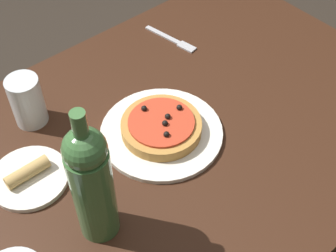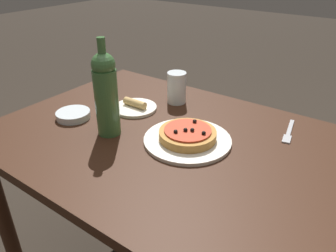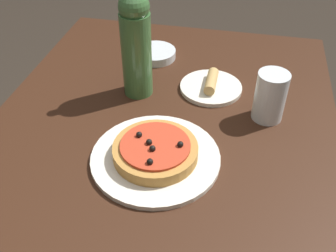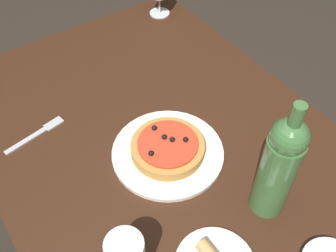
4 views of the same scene
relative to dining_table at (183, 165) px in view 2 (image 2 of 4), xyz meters
name	(u,v)px [view 2 (image 2 of 4)]	position (x,y,z in m)	size (l,w,h in m)	color
dining_table	(183,165)	(0.00, 0.00, 0.00)	(1.34, 0.87, 0.73)	#381E11
dinner_plate	(187,140)	(-0.01, -0.01, 0.10)	(0.29, 0.29, 0.01)	white
pizza	(188,134)	(-0.01, -0.01, 0.12)	(0.19, 0.19, 0.05)	#BC843D
wine_bottle	(106,93)	(0.25, 0.09, 0.24)	(0.08, 0.08, 0.33)	#3D6B38
water_cup	(177,88)	(0.20, -0.26, 0.15)	(0.08, 0.08, 0.13)	silver
side_bowl	(73,115)	(0.44, 0.09, 0.10)	(0.13, 0.13, 0.03)	silver
fork	(289,133)	(-0.26, -0.27, 0.09)	(0.05, 0.18, 0.00)	#B7B7BC
side_plate	(135,107)	(0.30, -0.10, 0.10)	(0.17, 0.17, 0.04)	white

